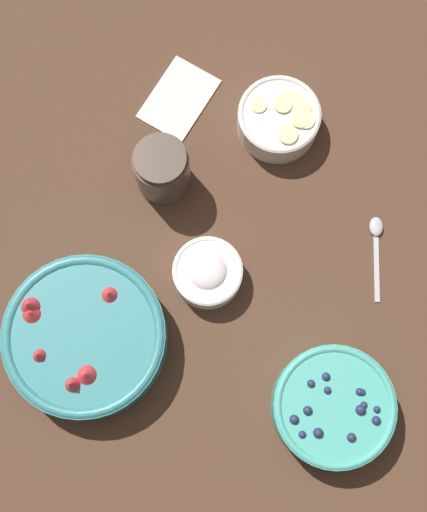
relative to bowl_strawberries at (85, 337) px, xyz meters
name	(u,v)px	position (x,y,z in m)	size (l,w,h in m)	color
ground_plane	(222,256)	(-0.18, 0.17, -0.04)	(4.00, 4.00, 0.00)	#4C3323
bowl_strawberries	(85,337)	(0.00, 0.00, 0.00)	(0.24, 0.24, 0.09)	teal
bowl_blueberries	(333,407)	(0.02, 0.38, 0.00)	(0.18, 0.18, 0.07)	#47AD9E
bowl_bananas	(279,119)	(-0.41, 0.22, -0.01)	(0.13, 0.13, 0.06)	silver
bowl_cream	(208,273)	(-0.14, 0.16, -0.01)	(0.11, 0.11, 0.05)	white
jar_chocolate	(162,170)	(-0.28, 0.05, 0.01)	(0.09, 0.09, 0.11)	#4C3D33
napkin	(179,98)	(-0.42, 0.04, -0.04)	(0.15, 0.13, 0.01)	silver
spoon	(376,242)	(-0.25, 0.41, -0.03)	(0.14, 0.04, 0.01)	#B2B2B7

